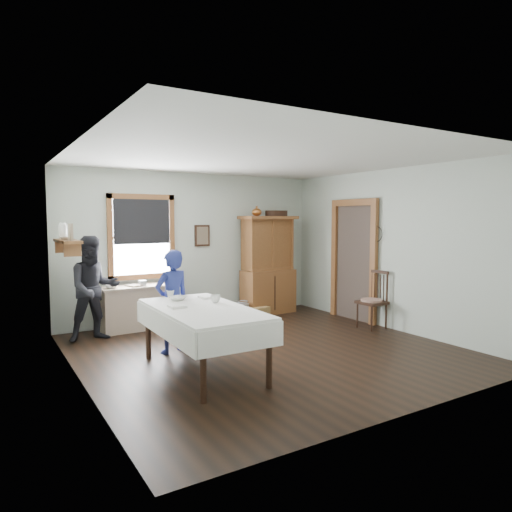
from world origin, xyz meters
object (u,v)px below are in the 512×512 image
spindle_chair (372,300)px  figure_dark (94,292)px  dining_table (203,340)px  work_counter (139,307)px  pail (242,311)px  china_hutch (268,265)px  wicker_basket (259,312)px  woman_blue (172,305)px

spindle_chair → figure_dark: size_ratio=0.66×
dining_table → figure_dark: size_ratio=1.33×
dining_table → spindle_chair: spindle_chair is taller
dining_table → spindle_chair: (3.40, 0.53, 0.10)m
work_counter → figure_dark: figure_dark is taller
spindle_chair → pail: size_ratio=3.54×
spindle_chair → pail: 2.39m
china_hutch → wicker_basket: (-0.38, -0.28, -0.86)m
woman_blue → wicker_basket: bearing=-162.1°
dining_table → woman_blue: (-0.02, 0.96, 0.27)m
work_counter → dining_table: bearing=-92.7°
dining_table → china_hutch: bearing=44.3°
spindle_chair → wicker_basket: size_ratio=2.84×
pail → woman_blue: woman_blue is taller
wicker_basket → china_hutch: bearing=36.5°
figure_dark → pail: bearing=1.9°
china_hutch → dining_table: (-2.59, -2.53, -0.56)m
work_counter → spindle_chair: 3.96m
dining_table → figure_dark: (-0.80, 2.20, 0.35)m
figure_dark → woman_blue: bearing=-59.2°
china_hutch → woman_blue: (-2.60, -1.57, -0.29)m
pail → wicker_basket: (0.31, -0.11, -0.04)m
china_hutch → spindle_chair: china_hutch is taller
dining_table → pail: dining_table is taller
work_counter → woman_blue: woman_blue is taller
spindle_chair → wicker_basket: (-1.19, 1.71, -0.39)m
woman_blue → dining_table: bearing=78.8°
dining_table → spindle_chair: size_ratio=2.01×
pail → wicker_basket: bearing=-19.7°
china_hutch → dining_table: china_hutch is taller
pail → wicker_basket: pail is taller
dining_table → pail: bearing=51.2°
pail → woman_blue: 2.43m
work_counter → figure_dark: 0.95m
spindle_chair → pail: bearing=127.6°
spindle_chair → pail: (-1.50, 1.83, -0.35)m
dining_table → woman_blue: woman_blue is taller
pail → dining_table: bearing=-128.8°
pail → woman_blue: bearing=-143.8°
work_counter → woman_blue: bearing=-93.3°
work_counter → figure_dark: size_ratio=0.87×
spindle_chair → figure_dark: bearing=156.5°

